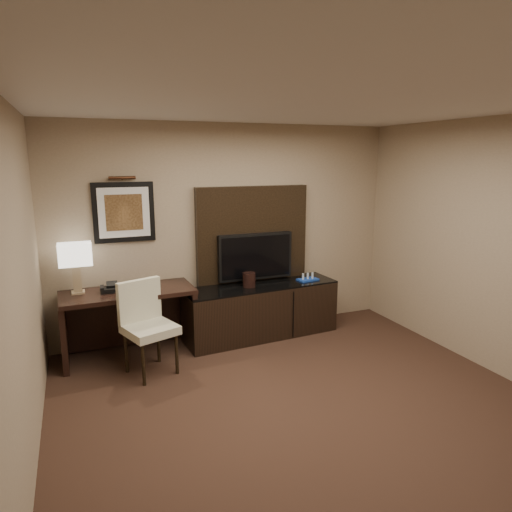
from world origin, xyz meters
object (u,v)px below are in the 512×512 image
tv (255,256)px  desk_phone (109,288)px  ice_bucket (249,280)px  table_lamp (76,266)px  minibar_tray (308,277)px  desk_chair (150,328)px  desk (130,323)px  credenza (261,310)px

tv → desk_phone: (-1.84, -0.17, -0.18)m
ice_bucket → table_lamp: bearing=176.4°
minibar_tray → desk_chair: bearing=-166.4°
table_lamp → minibar_tray: 2.86m
table_lamp → minibar_tray: size_ratio=2.30×
desk_chair → ice_bucket: size_ratio=5.63×
desk → desk_phone: (-0.20, 0.02, 0.44)m
desk_phone → ice_bucket: bearing=1.3°
tv → table_lamp: (-2.17, -0.08, 0.08)m
tv → ice_bucket: 0.36m
desk → credenza: (1.65, -0.00, -0.05)m
desk → table_lamp: size_ratio=2.38×
tv → desk_chair: size_ratio=0.98×
credenza → desk_phone: (-1.84, 0.02, 0.50)m
table_lamp → desk_phone: size_ratio=3.32×
credenza → table_lamp: bearing=173.3°
desk_chair → desk_phone: desk_chair is taller
credenza → ice_bucket: size_ratio=11.02×
credenza → desk: bearing=176.1°
ice_bucket → minibar_tray: (0.83, -0.00, -0.04)m
table_lamp → desk_phone: 0.43m
tv → table_lamp: table_lamp is taller
desk → desk_chair: (0.15, -0.54, 0.11)m
table_lamp → minibar_tray: bearing=-2.6°
desk_chair → ice_bucket: bearing=2.4°
desk_phone → minibar_tray: (2.50, -0.04, -0.11)m
desk_chair → table_lamp: bearing=117.0°
desk_phone → tv: bearing=7.9°
credenza → tv: tv is taller
ice_bucket → minibar_tray: size_ratio=0.67×
desk → minibar_tray: desk is taller
desk_phone → desk_chair: bearing=-55.7°
desk_chair → desk_phone: size_ratio=5.43×
minibar_tray → tv: bearing=162.3°
credenza → tv: size_ratio=1.99×
desk → minibar_tray: size_ratio=5.49×
desk_chair → minibar_tray: (2.16, 0.52, 0.23)m
ice_bucket → desk_phone: bearing=178.8°
desk → table_lamp: table_lamp is taller
credenza → table_lamp: (-2.17, 0.11, 0.76)m
table_lamp → minibar_tray: (2.83, -0.13, -0.37)m
minibar_tray → table_lamp: bearing=177.4°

